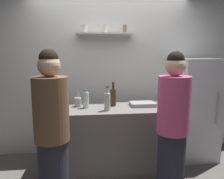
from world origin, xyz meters
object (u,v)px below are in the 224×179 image
(utensil_holder, at_px, (78,102))
(wine_bottle_green_glass, at_px, (47,103))
(water_bottle_plastic, at_px, (86,100))
(person_brown_jacket, at_px, (52,136))
(refrigerator, at_px, (194,108))
(wine_bottle_amber_glass, at_px, (113,97))
(baking_pan, at_px, (142,104))
(wine_bottle_pale_glass, at_px, (107,101))
(person_pink_top, at_px, (172,129))

(utensil_holder, distance_m, wine_bottle_green_glass, 0.44)
(water_bottle_plastic, distance_m, person_brown_jacket, 0.87)
(refrigerator, height_order, wine_bottle_amber_glass, refrigerator)
(wine_bottle_green_glass, relative_size, wine_bottle_amber_glass, 0.83)
(person_brown_jacket, bearing_deg, utensil_holder, 136.91)
(water_bottle_plastic, bearing_deg, wine_bottle_amber_glass, 11.49)
(wine_bottle_amber_glass, relative_size, water_bottle_plastic, 1.33)
(wine_bottle_green_glass, bearing_deg, water_bottle_plastic, 12.72)
(baking_pan, xyz_separation_m, wine_bottle_green_glass, (-1.28, -0.14, 0.08))
(refrigerator, xyz_separation_m, person_brown_jacket, (-2.01, -1.08, 0.05))
(utensil_holder, bearing_deg, wine_bottle_pale_glass, -34.79)
(wine_bottle_pale_glass, distance_m, person_brown_jacket, 0.88)
(utensil_holder, height_order, person_brown_jacket, person_brown_jacket)
(wine_bottle_amber_glass, bearing_deg, water_bottle_plastic, -168.51)
(baking_pan, bearing_deg, person_brown_jacket, -143.64)
(baking_pan, xyz_separation_m, wine_bottle_pale_glass, (-0.51, -0.20, 0.10))
(baking_pan, relative_size, water_bottle_plastic, 1.34)
(refrigerator, height_order, wine_bottle_pale_glass, refrigerator)
(wine_bottle_amber_glass, bearing_deg, person_pink_top, -54.55)
(refrigerator, relative_size, wine_bottle_amber_glass, 4.61)
(refrigerator, distance_m, water_bottle_plastic, 1.73)
(wine_bottle_amber_glass, bearing_deg, refrigerator, 9.25)
(wine_bottle_green_glass, xyz_separation_m, wine_bottle_pale_glass, (0.76, -0.06, 0.02))
(wine_bottle_green_glass, bearing_deg, utensil_holder, 28.53)
(refrigerator, relative_size, baking_pan, 4.58)
(baking_pan, xyz_separation_m, utensil_holder, (-0.90, 0.06, 0.04))
(wine_bottle_green_glass, relative_size, wine_bottle_pale_glass, 0.89)
(person_pink_top, bearing_deg, wine_bottle_green_glass, -115.80)
(baking_pan, relative_size, wine_bottle_amber_glass, 1.01)
(wine_bottle_pale_glass, height_order, water_bottle_plastic, wine_bottle_pale_glass)
(person_brown_jacket, bearing_deg, wine_bottle_amber_glass, 111.31)
(refrigerator, height_order, person_brown_jacket, person_brown_jacket)
(utensil_holder, relative_size, wine_bottle_amber_glass, 0.67)
(refrigerator, relative_size, water_bottle_plastic, 6.15)
(utensil_holder, bearing_deg, wine_bottle_amber_glass, -2.25)
(wine_bottle_green_glass, relative_size, person_pink_top, 0.17)
(utensil_holder, bearing_deg, wine_bottle_green_glass, -151.47)
(person_pink_top, height_order, person_brown_jacket, person_brown_jacket)
(wine_bottle_pale_glass, bearing_deg, baking_pan, 21.51)
(utensil_holder, height_order, wine_bottle_amber_glass, wine_bottle_amber_glass)
(wine_bottle_amber_glass, bearing_deg, baking_pan, -6.27)
(person_pink_top, xyz_separation_m, person_brown_jacket, (-1.25, -0.08, 0.01))
(baking_pan, bearing_deg, utensil_holder, 175.91)
(wine_bottle_amber_glass, height_order, person_pink_top, person_pink_top)
(water_bottle_plastic, bearing_deg, wine_bottle_green_glass, -167.28)
(wine_bottle_green_glass, relative_size, person_brown_jacket, 0.17)
(refrigerator, relative_size, wine_bottle_pale_glass, 4.95)
(baking_pan, distance_m, utensil_holder, 0.90)
(baking_pan, relative_size, person_pink_top, 0.21)
(utensil_holder, xyz_separation_m, wine_bottle_green_glass, (-0.38, -0.21, 0.04))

